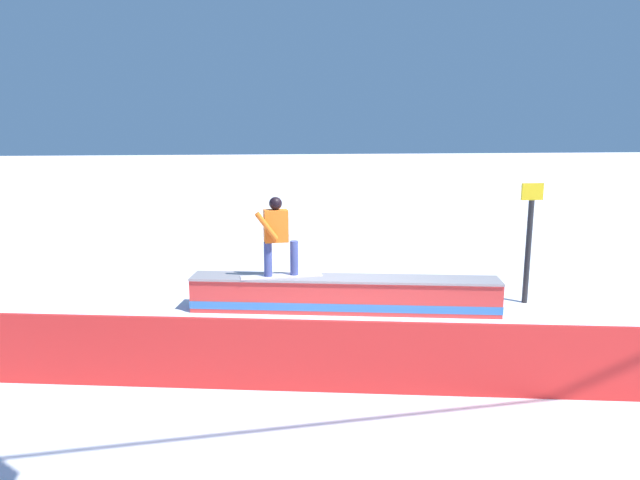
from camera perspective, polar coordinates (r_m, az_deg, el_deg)
ground_plane at (r=9.93m, az=2.43°, el=-7.19°), size 120.00×120.00×0.00m
grind_box at (r=9.84m, az=2.44°, el=-5.66°), size 5.32×1.59×0.61m
snowboarder at (r=9.66m, az=-4.35°, el=0.63°), size 1.43×0.48×1.39m
safety_fence at (r=6.90m, az=6.92°, el=-11.76°), size 12.18×2.42×0.90m
trail_marker at (r=10.78m, az=20.33°, el=-0.01°), size 0.40×0.10×2.19m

